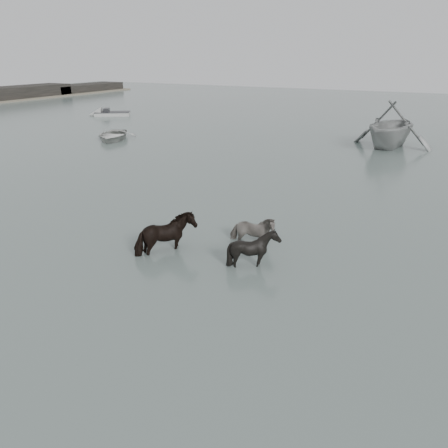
{
  "coord_description": "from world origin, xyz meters",
  "views": [
    {
      "loc": [
        5.2,
        -10.21,
        5.98
      ],
      "look_at": [
        -0.75,
        1.02,
        1.0
      ],
      "focal_mm": 35.0,
      "sensor_mm": 36.0,
      "label": 1
    }
  ],
  "objects_px": {
    "pony_pinto": "(252,224)",
    "rowboat_lead": "(113,134)",
    "pony_dark": "(166,229)",
    "pony_black": "(254,244)"
  },
  "relations": [
    {
      "from": "pony_black",
      "to": "rowboat_lead",
      "type": "bearing_deg",
      "value": 61.44
    },
    {
      "from": "pony_pinto",
      "to": "pony_dark",
      "type": "xyz_separation_m",
      "value": [
        -2.07,
        -2.03,
        0.15
      ]
    },
    {
      "from": "pony_pinto",
      "to": "rowboat_lead",
      "type": "xyz_separation_m",
      "value": [
        -16.99,
        12.43,
        -0.25
      ]
    },
    {
      "from": "pony_pinto",
      "to": "pony_dark",
      "type": "height_order",
      "value": "pony_dark"
    },
    {
      "from": "pony_pinto",
      "to": "pony_dark",
      "type": "bearing_deg",
      "value": 120.62
    },
    {
      "from": "pony_dark",
      "to": "pony_black",
      "type": "xyz_separation_m",
      "value": [
        2.83,
        0.45,
        -0.12
      ]
    },
    {
      "from": "pony_dark",
      "to": "pony_black",
      "type": "height_order",
      "value": "pony_dark"
    },
    {
      "from": "pony_pinto",
      "to": "pony_black",
      "type": "bearing_deg",
      "value": -167.9
    },
    {
      "from": "pony_dark",
      "to": "rowboat_lead",
      "type": "xyz_separation_m",
      "value": [
        -14.93,
        14.46,
        -0.4
      ]
    },
    {
      "from": "pony_dark",
      "to": "pony_black",
      "type": "relative_size",
      "value": 1.17
    }
  ]
}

